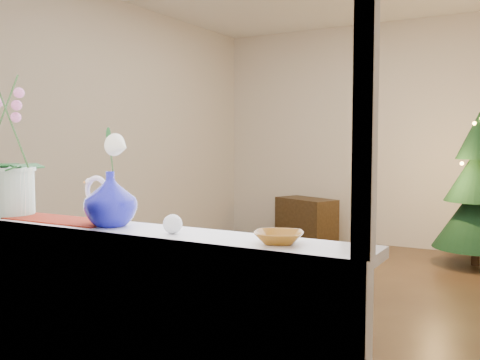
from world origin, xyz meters
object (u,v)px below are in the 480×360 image
object	(u,v)px
orchid_pot	(7,136)
blue_vase	(110,195)
amber_dish	(279,238)
paperweight	(173,224)
swan	(105,202)
xmas_tree	(477,189)
side_table	(306,221)

from	to	relation	value
orchid_pot	blue_vase	size ratio (longest dim) A/B	2.87
amber_dish	orchid_pot	bearing A→B (deg)	179.85
orchid_pot	paperweight	world-z (taller)	orchid_pot
swan	xmas_tree	xyz separation A→B (m)	(1.01, 4.25, -0.23)
orchid_pot	paperweight	bearing A→B (deg)	-1.59
amber_dish	side_table	xyz separation A→B (m)	(-1.75, 4.49, -0.65)
blue_vase	paperweight	xyz separation A→B (m)	(0.33, -0.02, -0.09)
orchid_pot	xmas_tree	size ratio (longest dim) A/B	0.47
swan	blue_vase	bearing A→B (deg)	-17.56
blue_vase	xmas_tree	xyz separation A→B (m)	(0.97, 4.26, -0.26)
swan	side_table	xyz separation A→B (m)	(-0.95, 4.48, -0.73)
amber_dish	swan	bearing A→B (deg)	179.15
swan	side_table	world-z (taller)	swan
paperweight	xmas_tree	xyz separation A→B (m)	(0.64, 4.28, -0.17)
blue_vase	xmas_tree	world-z (taller)	xmas_tree
swan	paperweight	distance (m)	0.38
paperweight	amber_dish	distance (m)	0.43
orchid_pot	amber_dish	xyz separation A→B (m)	(1.41, -0.00, -0.35)
orchid_pot	swan	world-z (taller)	orchid_pot
swan	blue_vase	size ratio (longest dim) A/B	0.87
xmas_tree	paperweight	bearing A→B (deg)	-98.52
orchid_pot	amber_dish	bearing A→B (deg)	-0.15
side_table	blue_vase	bearing A→B (deg)	-53.75
swan	amber_dish	xyz separation A→B (m)	(0.80, -0.01, -0.08)
blue_vase	xmas_tree	size ratio (longest dim) A/B	0.17
orchid_pot	xmas_tree	bearing A→B (deg)	69.19
swan	paperweight	xyz separation A→B (m)	(0.37, -0.04, -0.06)
orchid_pot	amber_dish	size ratio (longest dim) A/B	5.18
orchid_pot	side_table	distance (m)	4.62
xmas_tree	swan	bearing A→B (deg)	-103.44
orchid_pot	side_table	bearing A→B (deg)	94.41
swan	blue_vase	xyz separation A→B (m)	(0.04, -0.01, 0.03)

